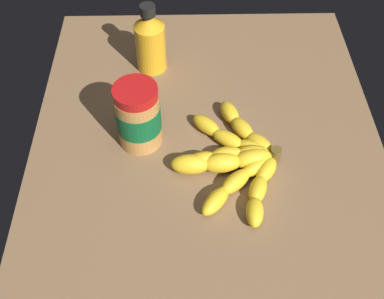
{
  "coord_description": "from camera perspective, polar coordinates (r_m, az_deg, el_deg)",
  "views": [
    {
      "loc": [
        57.17,
        -4.04,
        68.53
      ],
      "look_at": [
        4.06,
        -2.97,
        3.59
      ],
      "focal_mm": 43.54,
      "sensor_mm": 36.0,
      "label": 1
    }
  ],
  "objects": [
    {
      "name": "banana_bunch",
      "position": [
        0.85,
        5.2,
        -1.11
      ],
      "size": [
        29.46,
        20.25,
        3.71
      ],
      "color": "yellow",
      "rests_on": "ground_plane"
    },
    {
      "name": "ground_plane",
      "position": [
        0.91,
        1.82,
        -0.14
      ],
      "size": [
        84.78,
        67.43,
        3.59
      ],
      "primitive_type": "cube",
      "color": "brown"
    },
    {
      "name": "honey_bottle",
      "position": [
        1.01,
        -5.14,
        13.1
      ],
      "size": [
        6.48,
        6.48,
        15.57
      ],
      "color": "gold",
      "rests_on": "ground_plane"
    },
    {
      "name": "peanut_butter_jar",
      "position": [
        0.86,
        -6.61,
        4.08
      ],
      "size": [
        8.35,
        8.35,
        13.39
      ],
      "color": "#BF8442",
      "rests_on": "ground_plane"
    }
  ]
}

